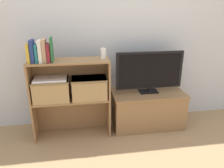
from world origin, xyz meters
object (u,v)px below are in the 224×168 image
at_px(book_mustard, 29,53).
at_px(storage_basket_right, 89,87).
at_px(baby_monitor, 103,54).
at_px(book_teal, 37,53).
at_px(book_maroon, 49,53).
at_px(laptop, 50,79).
at_px(book_tan, 45,50).
at_px(tv, 149,71).
at_px(book_navy, 32,51).
at_px(book_forest, 52,50).
at_px(storage_basket_left, 51,89).
at_px(book_ivory, 41,51).
at_px(tv_stand, 147,108).

distance_m(book_mustard, storage_basket_right, 0.70).
bearing_deg(baby_monitor, book_teal, -177.05).
xyz_separation_m(book_maroon, baby_monitor, (0.55, 0.03, -0.03)).
relative_size(storage_basket_right, laptop, 1.13).
bearing_deg(book_tan, storage_basket_right, 2.58).
height_order(tv, laptop, tv).
distance_m(book_tan, book_maroon, 0.05).
relative_size(book_navy, book_maroon, 1.23).
distance_m(book_mustard, book_tan, 0.15).
bearing_deg(book_maroon, book_mustard, -180.00).
bearing_deg(book_forest, storage_basket_left, 156.68).
xyz_separation_m(tv, book_maroon, (-1.10, -0.11, 0.27)).
bearing_deg(tv, book_navy, -174.79).
height_order(book_mustard, storage_basket_right, book_mustard).
bearing_deg(laptop, storage_basket_right, 0.00).
bearing_deg(book_ivory, laptop, 16.72).
xyz_separation_m(book_teal, book_maroon, (0.12, -0.00, 0.00)).
height_order(tv_stand, tv, tv).
distance_m(book_navy, book_teal, 0.04).
bearing_deg(tv, book_tan, -174.26).
xyz_separation_m(book_maroon, book_forest, (0.03, 0.00, 0.03)).
bearing_deg(baby_monitor, storage_basket_right, -174.67).
relative_size(book_mustard, book_navy, 0.85).
height_order(book_forest, storage_basket_right, book_forest).
relative_size(book_mustard, book_tan, 0.82).
bearing_deg(book_forest, book_navy, 180.00).
relative_size(book_mustard, baby_monitor, 1.32).
bearing_deg(book_forest, tv_stand, 6.20).
xyz_separation_m(tv, book_mustard, (-1.29, -0.11, 0.28)).
bearing_deg(book_navy, tv_stand, 5.29).
distance_m(tv_stand, laptop, 1.21).
relative_size(book_navy, laptop, 0.66).
bearing_deg(book_tan, storage_basket_left, 37.20).
xyz_separation_m(book_mustard, baby_monitor, (0.74, 0.03, -0.04)).
height_order(book_mustard, book_maroon, book_mustard).
relative_size(tv_stand, book_ivory, 3.97).
relative_size(book_tan, book_maroon, 1.28).
bearing_deg(storage_basket_right, book_mustard, -178.10).
xyz_separation_m(book_mustard, book_navy, (0.04, 0.00, 0.02)).
relative_size(tv_stand, book_mustard, 4.60).
bearing_deg(storage_basket_right, baby_monitor, 5.33).
distance_m(tv_stand, book_ivory, 1.41).
relative_size(baby_monitor, laptop, 0.42).
xyz_separation_m(tv_stand, book_tan, (-1.13, -0.12, 0.78)).
bearing_deg(storage_basket_left, tv_stand, 4.97).
distance_m(book_ivory, storage_basket_left, 0.42).
bearing_deg(book_navy, book_forest, 0.00).
distance_m(book_ivory, book_tan, 0.04).
relative_size(book_mustard, laptop, 0.56).
height_order(book_ivory, storage_basket_right, book_ivory).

